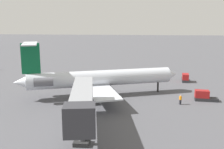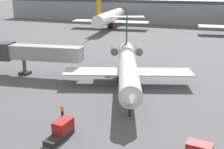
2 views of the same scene
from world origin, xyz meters
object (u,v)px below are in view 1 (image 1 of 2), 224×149
object	(u,v)px
jet_bridge	(82,103)
baggage_tug_trailing	(204,96)
regional_jet	(97,78)
baggage_tug_lead	(185,78)
ground_crew_marshaller	(180,100)

from	to	relation	value
jet_bridge	baggage_tug_trailing	xyz separation A→B (m)	(16.31, -18.62, -3.40)
regional_jet	baggage_tug_lead	world-z (taller)	regional_jet
ground_crew_marshaller	baggage_tug_lead	size ratio (longest dim) A/B	0.41
ground_crew_marshaller	baggage_tug_lead	distance (m)	17.88
regional_jet	ground_crew_marshaller	xyz separation A→B (m)	(-3.93, -14.85, -2.60)
baggage_tug_lead	baggage_tug_trailing	size ratio (longest dim) A/B	1.01
jet_bridge	ground_crew_marshaller	world-z (taller)	jet_bridge
regional_jet	ground_crew_marshaller	size ratio (longest dim) A/B	17.95
ground_crew_marshaller	regional_jet	bearing A→B (deg)	75.18
jet_bridge	baggage_tug_lead	distance (m)	36.22
regional_jet	baggage_tug_lead	distance (m)	23.25
ground_crew_marshaller	baggage_tug_trailing	bearing A→B (deg)	-60.73
baggage_tug_trailing	ground_crew_marshaller	bearing A→B (deg)	119.27
regional_jet	baggage_tug_lead	bearing A→B (deg)	-54.16
ground_crew_marshaller	baggage_tug_trailing	world-z (taller)	baggage_tug_trailing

